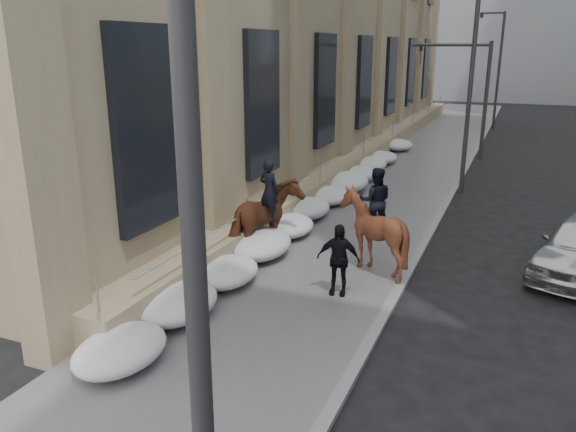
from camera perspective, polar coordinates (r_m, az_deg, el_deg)
The scene contains 12 objects.
ground at distance 12.00m, azimuth -5.02°, elevation -11.95°, with size 140.00×140.00×0.00m, color black.
sidewalk at distance 20.70m, azimuth 7.92°, elevation 0.73°, with size 5.00×80.00×0.12m, color #565658.
curb at distance 20.22m, azimuth 15.09°, elevation -0.09°, with size 0.24×80.00×0.12m, color slate.
bg_building_far at distance 82.10m, azimuth 16.01°, elevation 19.30°, with size 24.00×12.00×20.00m, color gray.
streetlight_near at distance 4.14m, azimuth -11.57°, elevation -0.42°, with size 1.71×0.24×8.00m.
streetlight_mid at distance 23.39m, azimuth 17.72°, elevation 13.23°, with size 1.71×0.24×8.00m.
streetlight_far at distance 43.32m, azimuth 20.48°, elevation 14.35°, with size 1.71×0.24×8.00m.
traffic_signal at distance 31.43m, azimuth 17.90°, elevation 12.92°, with size 4.10×0.22×6.00m.
snow_bank at distance 19.26m, azimuth 2.40°, elevation 0.92°, with size 1.70×18.10×0.76m.
mounted_horse_left at distance 15.63m, azimuth -2.30°, elevation -0.11°, with size 1.63×2.61×2.68m.
mounted_horse_right at distance 14.67m, azimuth 8.63°, elevation -1.18°, with size 2.20×2.33×2.71m.
pedestrian at distance 13.23m, azimuth 5.12°, elevation -4.40°, with size 1.01×0.42×1.73m, color black.
Camera 1 is at (5.01, -9.25, 5.79)m, focal length 35.00 mm.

